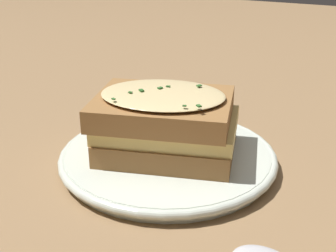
{
  "coord_description": "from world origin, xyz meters",
  "views": [
    {
      "loc": [
        -0.4,
        -0.17,
        0.25
      ],
      "look_at": [
        0.01,
        0.02,
        0.05
      ],
      "focal_mm": 50.0,
      "sensor_mm": 36.0,
      "label": 1
    }
  ],
  "objects": [
    {
      "name": "ground_plane",
      "position": [
        0.0,
        0.0,
        0.0
      ],
      "size": [
        2.4,
        2.4,
        0.0
      ],
      "primitive_type": "plane",
      "color": "olive"
    },
    {
      "name": "dinner_plate",
      "position": [
        0.01,
        0.02,
        0.01
      ],
      "size": [
        0.24,
        0.24,
        0.02
      ],
      "color": "silver",
      "rests_on": "ground_plane"
    },
    {
      "name": "sandwich",
      "position": [
        0.01,
        0.02,
        0.05
      ],
      "size": [
        0.14,
        0.17,
        0.07
      ],
      "rotation": [
        0.0,
        0.0,
        4.94
      ],
      "color": "olive",
      "rests_on": "dinner_plate"
    }
  ]
}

